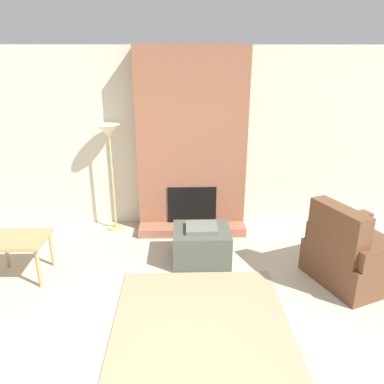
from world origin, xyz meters
The scene contains 7 objects.
wall_back centered at (0.00, 3.23, 1.30)m, with size 8.33×0.06×2.60m, color beige.
fireplace centered at (0.00, 3.03, 1.24)m, with size 1.55×0.60×2.60m.
ottoman centered at (0.09, 1.99, 0.22)m, with size 0.71×0.60×0.48m.
armchair centered at (1.83, 1.51, 0.29)m, with size 1.26×1.19×0.96m.
side_table centered at (-2.03, 1.69, 0.43)m, with size 0.63×0.54×0.50m.
floor_lamp_left centered at (-1.15, 2.96, 1.36)m, with size 0.32×0.32×1.57m.
area_rug centered at (0.03, 0.83, 0.01)m, with size 1.72×1.70×0.01m, color #9E8966.
Camera 1 is at (-0.16, -2.20, 2.47)m, focal length 35.00 mm.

